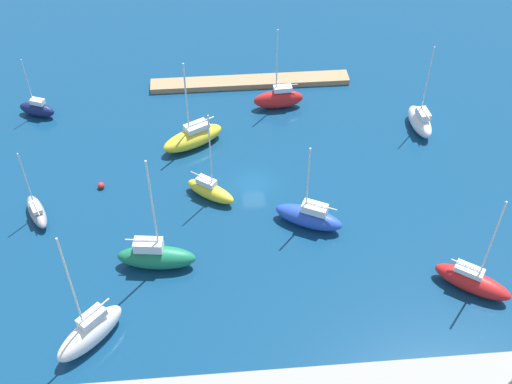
% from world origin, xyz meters
% --- Properties ---
extents(water, '(160.00, 160.00, 0.00)m').
position_xyz_m(water, '(0.00, 0.00, 0.00)').
color(water, navy).
rests_on(water, ground).
extents(pier_dock, '(26.41, 2.58, 0.75)m').
position_xyz_m(pier_dock, '(-1.12, -19.62, 0.38)').
color(pier_dock, '#997A56').
rests_on(pier_dock, ground).
extents(sailboat_white_center_basin, '(2.59, 6.02, 11.29)m').
position_xyz_m(sailboat_white_center_basin, '(-20.96, -8.18, 1.26)').
color(sailboat_white_center_basin, white).
rests_on(sailboat_white_center_basin, water).
extents(sailboat_red_lone_north, '(6.38, 2.13, 11.12)m').
position_xyz_m(sailboat_red_lone_north, '(-4.32, -14.12, 1.37)').
color(sailboat_red_lone_north, red).
rests_on(sailboat_red_lone_north, water).
extents(sailboat_yellow_east_end, '(7.99, 5.84, 11.51)m').
position_xyz_m(sailboat_yellow_east_end, '(6.60, -7.30, 1.26)').
color(sailboat_yellow_east_end, yellow).
rests_on(sailboat_yellow_east_end, water).
extents(sailboat_navy_far_north, '(4.95, 3.13, 8.08)m').
position_xyz_m(sailboat_navy_far_north, '(25.96, -14.93, 1.05)').
color(sailboat_navy_far_north, '#141E4C').
rests_on(sailboat_navy_far_north, water).
extents(sailboat_green_lone_south, '(7.88, 3.23, 13.59)m').
position_xyz_m(sailboat_green_lone_south, '(10.43, 11.02, 1.42)').
color(sailboat_green_lone_south, '#19724C').
rests_on(sailboat_green_lone_south, water).
extents(sailboat_gray_far_south, '(3.59, 5.42, 8.58)m').
position_xyz_m(sailboat_gray_far_south, '(23.13, 3.30, 0.90)').
color(sailboat_gray_far_south, gray).
rests_on(sailboat_gray_far_south, water).
extents(sailboat_blue_near_pier, '(7.45, 5.27, 10.22)m').
position_xyz_m(sailboat_blue_near_pier, '(-5.18, 6.77, 1.23)').
color(sailboat_blue_near_pier, '#2347B2').
rests_on(sailboat_blue_near_pier, water).
extents(sailboat_white_mid_basin, '(6.35, 6.46, 13.88)m').
position_xyz_m(sailboat_white_mid_basin, '(15.86, 19.39, 1.53)').
color(sailboat_white_mid_basin, white).
rests_on(sailboat_white_mid_basin, water).
extents(sailboat_red_outer_mooring, '(7.09, 5.93, 11.78)m').
position_xyz_m(sailboat_red_outer_mooring, '(-19.26, 16.44, 1.19)').
color(sailboat_red_outer_mooring, red).
rests_on(sailboat_red_outer_mooring, water).
extents(sailboat_yellow_inner_mooring, '(5.79, 4.94, 11.23)m').
position_xyz_m(sailboat_yellow_inner_mooring, '(4.88, 1.80, 1.05)').
color(sailboat_yellow_inner_mooring, yellow).
rests_on(sailboat_yellow_inner_mooring, water).
extents(mooring_buoy_red, '(0.74, 0.74, 0.74)m').
position_xyz_m(mooring_buoy_red, '(16.90, -0.73, 0.37)').
color(mooring_buoy_red, red).
rests_on(mooring_buoy_red, water).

